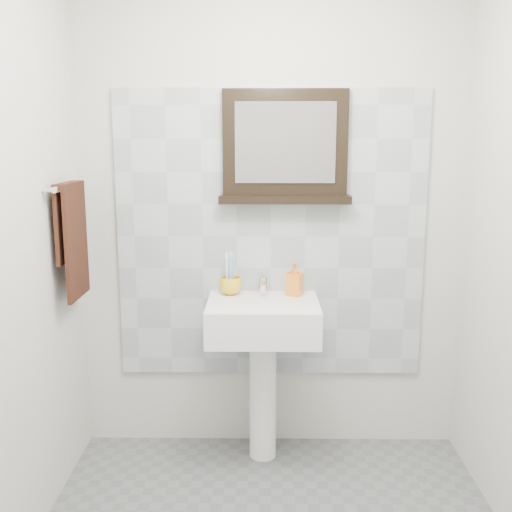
{
  "coord_description": "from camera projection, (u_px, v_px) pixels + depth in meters",
  "views": [
    {
      "loc": [
        -0.04,
        -1.99,
        1.65
      ],
      "look_at": [
        -0.07,
        0.55,
        1.15
      ],
      "focal_mm": 42.0,
      "sensor_mm": 36.0,
      "label": 1
    }
  ],
  "objects": [
    {
      "name": "back_wall",
      "position": [
        271.0,
        217.0,
        3.11
      ],
      "size": [
        2.0,
        0.01,
        2.5
      ],
      "primitive_type": "cube",
      "color": "beige",
      "rests_on": "ground"
    },
    {
      "name": "soap_dispenser",
      "position": [
        295.0,
        279.0,
        3.06
      ],
      "size": [
        0.1,
        0.1,
        0.17
      ],
      "primitive_type": "imported",
      "rotation": [
        0.0,
        0.0,
        -0.4
      ],
      "color": "#E7511B",
      "rests_on": "pedestal_sink"
    },
    {
      "name": "toothbrushes",
      "position": [
        230.0,
        271.0,
        3.07
      ],
      "size": [
        0.05,
        0.04,
        0.21
      ],
      "color": "white",
      "rests_on": "toothbrush_cup"
    },
    {
      "name": "front_wall",
      "position": [
        289.0,
        393.0,
        0.95
      ],
      "size": [
        2.0,
        0.01,
        2.5
      ],
      "primitive_type": "cube",
      "color": "beige",
      "rests_on": "ground"
    },
    {
      "name": "hand_towel",
      "position": [
        72.0,
        231.0,
        2.82
      ],
      "size": [
        0.06,
        0.3,
        0.55
      ],
      "color": "black",
      "rests_on": "towel_bar"
    },
    {
      "name": "toothbrush_cup",
      "position": [
        230.0,
        286.0,
        3.08
      ],
      "size": [
        0.13,
        0.13,
        0.09
      ],
      "primitive_type": "imported",
      "rotation": [
        0.0,
        0.0,
        0.18
      ],
      "color": "yellow",
      "rests_on": "pedestal_sink"
    },
    {
      "name": "pedestal_sink",
      "position": [
        263.0,
        336.0,
        3.0
      ],
      "size": [
        0.55,
        0.44,
        0.96
      ],
      "color": "white",
      "rests_on": "ground"
    },
    {
      "name": "splashback",
      "position": [
        271.0,
        236.0,
        3.12
      ],
      "size": [
        1.6,
        0.02,
        1.5
      ],
      "primitive_type": "cube",
      "color": "#A5AEB2",
      "rests_on": "back_wall"
    },
    {
      "name": "framed_mirror",
      "position": [
        285.0,
        150.0,
        3.01
      ],
      "size": [
        0.67,
        0.11,
        0.57
      ],
      "color": "black",
      "rests_on": "back_wall"
    },
    {
      "name": "towel_bar",
      "position": [
        68.0,
        187.0,
        2.78
      ],
      "size": [
        0.07,
        0.4,
        0.03
      ],
      "color": "silver",
      "rests_on": "left_wall"
    }
  ]
}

